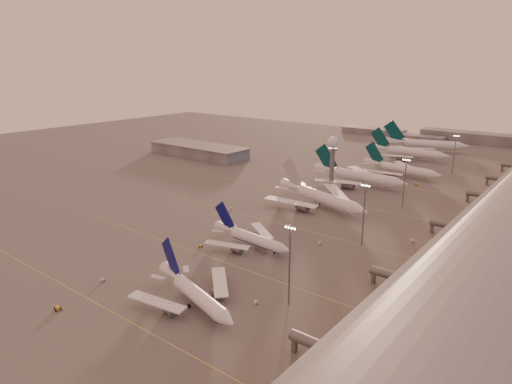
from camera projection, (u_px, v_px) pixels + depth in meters
The scene contains 26 objects.
ground at pixel (160, 255), 169.47m from camera, with size 700.00×700.00×0.00m, color #5C5959.
taxiway_markings at pixel (308, 230), 193.89m from camera, with size 180.00×185.25×0.02m.
hangar at pixel (199, 150), 345.29m from camera, with size 82.00×27.00×8.50m.
radar_tower at pixel (333, 152), 251.25m from camera, with size 6.40×6.40×31.10m.
mast_a at pixel (289, 262), 131.17m from camera, with size 3.60×0.56×25.00m.
mast_b at pixel (364, 212), 174.46m from camera, with size 3.60×0.56×25.00m.
mast_c at pixel (405, 181), 218.94m from camera, with size 3.60×0.56×25.00m.
mast_d at pixel (454, 152), 288.05m from camera, with size 3.60×0.56×25.00m.
distant_horizon at pixel (441, 136), 412.21m from camera, with size 165.00×37.50×9.00m.
narrowbody_near at pixel (195, 296), 133.07m from camera, with size 40.50×31.87×16.21m.
narrowbody_mid at pixel (251, 240), 175.33m from camera, with size 39.01×31.06×15.24m.
widebody_white at pixel (321, 200), 223.44m from camera, with size 58.15×45.95×21.00m.
greentail_a at pixel (359, 179), 263.49m from camera, with size 59.22×47.81×21.51m.
greentail_b at pixel (401, 171), 283.93m from camera, with size 52.70×42.25×19.24m.
greentail_c at pixel (408, 154), 333.49m from camera, with size 59.04×47.70×21.45m.
greentail_d at pixel (425, 146), 362.47m from camera, with size 63.04×50.16×23.58m.
gsv_truck_a at pixel (104, 279), 148.48m from camera, with size 5.37×4.12×2.07m.
gsv_tug_near at pixel (58, 309), 131.48m from camera, with size 3.42×4.45×1.12m.
gsv_catering_a at pixel (256, 298), 134.41m from camera, with size 4.95×2.92×3.80m.
gsv_tug_mid at pixel (201, 246), 176.12m from camera, with size 3.25×3.60×0.88m.
gsv_truck_b at pixel (321, 242), 178.30m from camera, with size 5.59×3.21×2.13m.
gsv_truck_c at pixel (232, 208), 220.44m from camera, with size 4.33×4.77×1.92m.
gsv_catering_b at pixel (413, 237), 180.40m from camera, with size 5.36×3.31×4.09m.
gsv_tug_far at pixel (347, 200), 234.91m from camera, with size 2.96×3.84×0.97m.
gsv_truck_d at pixel (297, 176), 281.29m from camera, with size 3.59×5.72×2.17m.
gsv_tug_hangar at pixel (416, 185), 262.77m from camera, with size 4.23×3.14×1.08m.
Camera 1 is at (124.99, -100.60, 69.36)m, focal length 32.00 mm.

